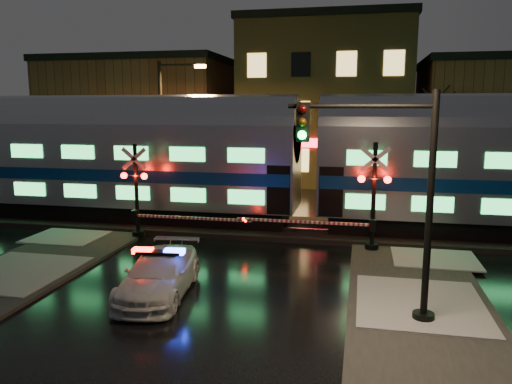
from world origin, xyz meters
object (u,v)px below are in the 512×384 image
at_px(traffic_light, 391,203).
at_px(crossing_signal_left, 144,201).
at_px(crossing_signal_right, 364,207).
at_px(police_car, 159,274).
at_px(streetlight, 166,125).

bearing_deg(traffic_light, crossing_signal_left, 149.73).
bearing_deg(crossing_signal_left, crossing_signal_right, 0.03).
relative_size(police_car, crossing_signal_right, 0.76).
height_order(crossing_signal_left, traffic_light, traffic_light).
bearing_deg(police_car, crossing_signal_right, 38.50).
bearing_deg(streetlight, crossing_signal_right, -31.90).
distance_m(crossing_signal_right, crossing_signal_left, 9.15).
distance_m(police_car, crossing_signal_right, 8.49).
xyz_separation_m(police_car, traffic_light, (6.61, -0.54, 2.56)).
xyz_separation_m(traffic_light, streetlight, (-11.36, 13.13, 1.43)).
xyz_separation_m(police_car, streetlight, (-4.75, 12.60, 3.99)).
height_order(police_car, crossing_signal_right, crossing_signal_right).
bearing_deg(crossing_signal_left, traffic_light, -33.42).
distance_m(crossing_signal_right, traffic_light, 6.63).
bearing_deg(police_car, crossing_signal_left, 112.00).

